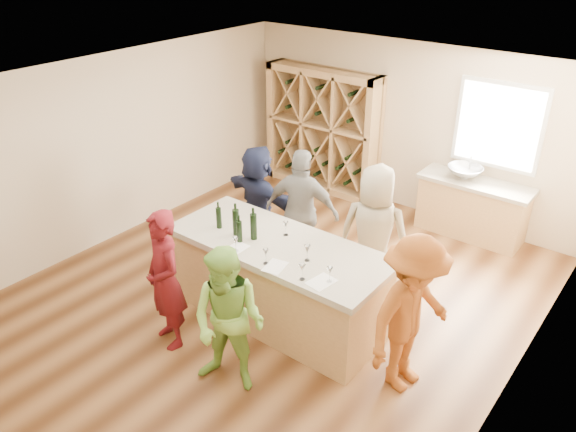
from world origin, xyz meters
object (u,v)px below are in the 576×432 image
Objects in this scene: tasting_counter_base at (279,284)px; person_far_mid at (302,212)px; wine_bottle_e at (254,227)px; person_far_right at (374,234)px; sink at (465,172)px; wine_bottle_c at (236,222)px; wine_bottle_d at (239,232)px; person_server at (411,315)px; person_near_right at (229,321)px; person_far_left at (258,199)px; wine_rack at (322,130)px; wine_bottle_a at (219,218)px; person_near_left at (165,280)px.

person_far_mid reaches higher than tasting_counter_base.
wine_bottle_e is 1.57m from person_far_right.
sink is 1.65× the size of wine_bottle_c.
person_far_mid is 0.97× the size of person_far_right.
person_far_mid is at bearing 93.71° from wine_bottle_d.
person_near_right is at bearing 138.74° from person_server.
person_server is at bearing 166.03° from person_far_left.
person_server is at bearing 1.20° from wine_bottle_e.
person_far_mid is 1.09× the size of person_far_left.
person_near_right is at bearing 62.77° from person_far_right.
tasting_counter_base is 1.36m from person_far_right.
wine_bottle_e is at bearing 103.37° from person_near_right.
tasting_counter_base is 0.85m from wine_bottle_d.
wine_rack is at bearing 98.91° from person_near_right.
wine_rack is at bearing 117.38° from tasting_counter_base.
wine_bottle_a is at bearing 58.40° from person_far_mid.
wine_bottle_a reaches higher than sink.
wine_rack is at bearing 55.46° from person_server.
person_far_mid is 0.84m from person_far_left.
person_near_right reaches higher than person_far_left.
person_near_right is (1.12, -1.04, -0.39)m from wine_bottle_a.
wine_bottle_e is at bearing -107.67° from sink.
wine_rack reaches higher than wine_bottle_c.
person_far_right is (1.45, 1.28, -0.30)m from wine_bottle_a.
wine_bottle_e is 1.32m from person_near_right.
person_far_right is at bearing 47.37° from wine_bottle_c.
wine_bottle_e is 0.18× the size of person_far_mid.
person_near_right is at bearing -96.62° from sink.
person_far_right is (1.38, 2.24, 0.07)m from person_near_left.
wine_bottle_a is (-0.81, -0.15, 0.71)m from tasting_counter_base.
wine_bottle_a is 0.83× the size of wine_bottle_e.
wine_bottle_e is at bearing -67.06° from wine_rack.
wine_bottle_d is 0.16× the size of person_far_left.
person_near_left reaches higher than person_near_right.
wine_bottle_d is at bearing -12.91° from wine_bottle_a.
wine_rack reaches higher than wine_bottle_a.
person_far_right is (0.33, 2.32, 0.09)m from person_near_right.
wine_bottle_e is at bearing 101.82° from person_server.
person_near_right is 2.85m from person_far_left.
person_near_right is at bearing 92.25° from person_far_mid.
person_server reaches higher than wine_bottle_e.
wine_bottle_d is (-0.38, -0.25, 0.71)m from tasting_counter_base.
wine_bottle_c reaches higher than wine_bottle_e.
wine_bottle_e is at bearing 136.42° from person_far_left.
wine_bottle_c is (-0.53, -0.15, 0.74)m from tasting_counter_base.
person_near_left is at bearing -112.36° from wine_bottle_d.
wine_bottle_d is 1.73m from person_far_left.
wine_bottle_c reaches higher than tasting_counter_base.
wine_bottle_c is at bearing -164.44° from tasting_counter_base.
wine_bottle_e is (0.09, 0.15, 0.03)m from wine_bottle_d.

